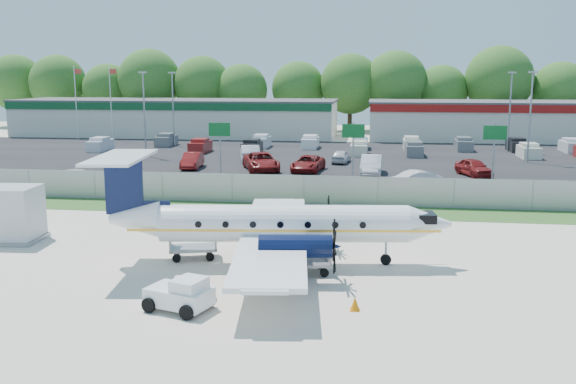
# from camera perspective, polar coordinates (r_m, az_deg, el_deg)

# --- Properties ---
(ground) EXTENTS (170.00, 170.00, 0.00)m
(ground) POSITION_cam_1_polar(r_m,az_deg,el_deg) (30.43, -1.53, -6.29)
(ground) COLOR beige
(ground) RESTS_ON ground
(grass_verge) EXTENTS (170.00, 4.00, 0.02)m
(grass_verge) POSITION_cam_1_polar(r_m,az_deg,el_deg) (41.95, 1.11, -1.62)
(grass_verge) COLOR #2D561E
(grass_verge) RESTS_ON ground
(access_road) EXTENTS (170.00, 8.00, 0.02)m
(access_road) POSITION_cam_1_polar(r_m,az_deg,el_deg) (48.78, 2.06, 0.08)
(access_road) COLOR black
(access_road) RESTS_ON ground
(parking_lot) EXTENTS (170.00, 32.00, 0.02)m
(parking_lot) POSITION_cam_1_polar(r_m,az_deg,el_deg) (69.48, 3.79, 3.14)
(parking_lot) COLOR black
(parking_lot) RESTS_ON ground
(perimeter_fence) EXTENTS (120.00, 0.06, 1.99)m
(perimeter_fence) POSITION_cam_1_polar(r_m,az_deg,el_deg) (43.71, 1.41, 0.20)
(perimeter_fence) COLOR gray
(perimeter_fence) RESTS_ON ground
(building_west) EXTENTS (46.40, 12.40, 5.24)m
(building_west) POSITION_cam_1_polar(r_m,az_deg,el_deg) (95.38, -9.86, 6.55)
(building_west) COLOR silver
(building_west) RESTS_ON ground
(building_east) EXTENTS (44.40, 12.40, 5.24)m
(building_east) POSITION_cam_1_polar(r_m,az_deg,el_deg) (93.41, 21.01, 5.94)
(building_east) COLOR silver
(building_east) RESTS_ON ground
(sign_left) EXTENTS (1.80, 0.26, 5.00)m
(sign_left) POSITION_cam_1_polar(r_m,az_deg,el_deg) (53.46, -6.09, 4.83)
(sign_left) COLOR gray
(sign_left) RESTS_ON ground
(sign_mid) EXTENTS (1.80, 0.26, 5.00)m
(sign_mid) POSITION_cam_1_polar(r_m,az_deg,el_deg) (51.95, 5.82, 4.67)
(sign_mid) COLOR gray
(sign_mid) RESTS_ON ground
(sign_right) EXTENTS (1.80, 0.26, 5.00)m
(sign_right) POSITION_cam_1_polar(r_m,az_deg,el_deg) (52.75, 17.88, 4.31)
(sign_right) COLOR gray
(sign_right) RESTS_ON ground
(flagpole_west) EXTENTS (1.06, 0.12, 10.00)m
(flagpole_west) POSITION_cam_1_polar(r_m,az_deg,el_deg) (93.16, -18.31, 7.95)
(flagpole_west) COLOR white
(flagpole_west) RESTS_ON ground
(flagpole_east) EXTENTS (1.06, 0.12, 10.00)m
(flagpole_east) POSITION_cam_1_polar(r_m,az_deg,el_deg) (91.09, -15.46, 8.06)
(flagpole_east) COLOR white
(flagpole_east) RESTS_ON ground
(light_pole_nw) EXTENTS (0.90, 0.35, 9.09)m
(light_pole_nw) POSITION_cam_1_polar(r_m,az_deg,el_deg) (71.28, -12.67, 7.31)
(light_pole_nw) COLOR gray
(light_pole_nw) RESTS_ON ground
(light_pole_ne) EXTENTS (0.90, 0.35, 9.09)m
(light_pole_ne) POSITION_cam_1_polar(r_m,az_deg,el_deg) (68.58, 20.75, 6.78)
(light_pole_ne) COLOR gray
(light_pole_ne) RESTS_ON ground
(light_pole_sw) EXTENTS (0.90, 0.35, 9.09)m
(light_pole_sw) POSITION_cam_1_polar(r_m,az_deg,el_deg) (80.73, -10.19, 7.73)
(light_pole_sw) COLOR gray
(light_pole_sw) RESTS_ON ground
(light_pole_se) EXTENTS (0.90, 0.35, 9.09)m
(light_pole_se) POSITION_cam_1_polar(r_m,az_deg,el_deg) (78.35, 19.14, 7.25)
(light_pole_se) COLOR gray
(light_pole_se) RESTS_ON ground
(tree_line) EXTENTS (112.00, 6.00, 14.00)m
(tree_line) POSITION_cam_1_polar(r_m,az_deg,el_deg) (103.24, 5.12, 5.48)
(tree_line) COLOR #2D5F1C
(tree_line) RESTS_ON ground
(aircraft) EXTENTS (16.56, 16.29, 5.08)m
(aircraft) POSITION_cam_1_polar(r_m,az_deg,el_deg) (29.64, -1.08, -2.81)
(aircraft) COLOR white
(aircraft) RESTS_ON ground
(pushback_tug) EXTENTS (2.69, 2.31, 1.27)m
(pushback_tug) POSITION_cam_1_polar(r_m,az_deg,el_deg) (24.65, -9.45, -8.98)
(pushback_tug) COLOR white
(pushback_tug) RESTS_ON ground
(baggage_cart_near) EXTENTS (2.54, 1.94, 1.18)m
(baggage_cart_near) POSITION_cam_1_polar(r_m,az_deg,el_deg) (31.30, -8.44, -4.88)
(baggage_cart_near) COLOR gray
(baggage_cart_near) RESTS_ON ground
(baggage_cart_far) EXTENTS (2.42, 1.80, 1.14)m
(baggage_cart_far) POSITION_cam_1_polar(r_m,az_deg,el_deg) (28.65, 1.55, -6.25)
(baggage_cart_far) COLOR gray
(baggage_cart_far) RESTS_ON ground
(service_container) EXTENTS (2.80, 2.80, 2.92)m
(service_container) POSITION_cam_1_polar(r_m,az_deg,el_deg) (36.97, -23.16, -1.96)
(service_container) COLOR silver
(service_container) RESTS_ON ground
(cone_port_wing) EXTENTS (0.37, 0.37, 0.53)m
(cone_port_wing) POSITION_cam_1_polar(r_m,az_deg,el_deg) (24.55, 5.97, -9.86)
(cone_port_wing) COLOR orange
(cone_port_wing) RESTS_ON ground
(cone_starboard_wing) EXTENTS (0.37, 0.37, 0.53)m
(cone_starboard_wing) POSITION_cam_1_polar(r_m,az_deg,el_deg) (44.73, 1.49, -0.55)
(cone_starboard_wing) COLOR orange
(cone_starboard_wing) RESTS_ON ground
(road_car_west) EXTENTS (6.10, 3.76, 1.58)m
(road_car_west) POSITION_cam_1_polar(r_m,az_deg,el_deg) (51.79, -18.06, 0.16)
(road_car_west) COLOR beige
(road_car_west) RESTS_ON ground
(road_car_mid) EXTENTS (4.90, 3.36, 1.53)m
(road_car_mid) POSITION_cam_1_polar(r_m,az_deg,el_deg) (49.80, 10.95, 0.09)
(road_car_mid) COLOR silver
(road_car_mid) RESTS_ON ground
(parked_car_a) EXTENTS (2.01, 4.66, 1.49)m
(parked_car_a) POSITION_cam_1_polar(r_m,az_deg,el_deg) (61.46, -8.50, 2.09)
(parked_car_a) COLOR maroon
(parked_car_a) RESTS_ON ground
(parked_car_b) EXTENTS (4.61, 6.60, 1.67)m
(parked_car_b) POSITION_cam_1_polar(r_m,az_deg,el_deg) (59.44, -2.38, 1.92)
(parked_car_b) COLOR maroon
(parked_car_b) RESTS_ON ground
(parked_car_c) EXTENTS (3.04, 5.51, 1.46)m
(parked_car_c) POSITION_cam_1_polar(r_m,az_deg,el_deg) (58.84, 1.77, 1.84)
(parked_car_c) COLOR maroon
(parked_car_c) RESTS_ON ground
(parked_car_d) EXTENTS (1.98, 5.24, 1.71)m
(parked_car_d) POSITION_cam_1_polar(r_m,az_deg,el_deg) (57.61, 7.41, 1.57)
(parked_car_d) COLOR silver
(parked_car_d) RESTS_ON ground
(parked_car_e) EXTENTS (3.22, 4.84, 1.53)m
(parked_car_e) POSITION_cam_1_polar(r_m,az_deg,el_deg) (58.42, 16.15, 1.37)
(parked_car_e) COLOR maroon
(parked_car_e) RESTS_ON ground
(parked_car_f) EXTENTS (3.02, 5.45, 1.70)m
(parked_car_f) POSITION_cam_1_polar(r_m,az_deg,el_deg) (65.76, -3.40, 2.73)
(parked_car_f) COLOR silver
(parked_car_f) RESTS_ON ground
(parked_car_g) EXTENTS (2.01, 4.06, 1.33)m
(parked_car_g) POSITION_cam_1_polar(r_m,az_deg,el_deg) (64.75, 4.72, 2.59)
(parked_car_g) COLOR silver
(parked_car_g) RESTS_ON ground
(far_parking_rows) EXTENTS (56.00, 10.00, 1.60)m
(far_parking_rows) POSITION_cam_1_polar(r_m,az_deg,el_deg) (74.43, 4.06, 3.61)
(far_parking_rows) COLOR gray
(far_parking_rows) RESTS_ON ground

